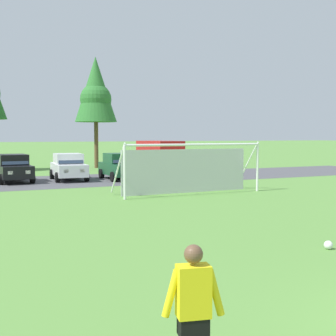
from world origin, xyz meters
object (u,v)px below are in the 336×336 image
at_px(soccer_goal, 188,167).
at_px(parked_car_slot_left, 69,167).
at_px(parked_car_slot_far_left, 13,168).
at_px(referee, 193,315).
at_px(parked_car_slot_center_left, 120,166).
at_px(parked_car_slot_center, 160,158).
at_px(soccer_ball, 328,245).

height_order(soccer_goal, parked_car_slot_left, soccer_goal).
bearing_deg(parked_car_slot_far_left, soccer_goal, -52.42).
bearing_deg(soccer_goal, parked_car_slot_far_left, 127.58).
relative_size(referee, parked_car_slot_far_left, 0.38).
xyz_separation_m(parked_car_slot_far_left, parked_car_slot_left, (3.41, -0.26, 0.00)).
distance_m(parked_car_slot_center_left, parked_car_slot_center, 2.93).
xyz_separation_m(parked_car_slot_center_left, parked_car_slot_center, (2.89, -0.02, 0.47)).
distance_m(soccer_ball, parked_car_slot_center, 20.32).
height_order(referee, parked_car_slot_center_left, parked_car_slot_center_left).
relative_size(parked_car_slot_far_left, parked_car_slot_center, 0.89).
bearing_deg(parked_car_slot_center, parked_car_slot_left, 170.76).
bearing_deg(parked_car_slot_far_left, referee, -91.98).
relative_size(parked_car_slot_left, parked_car_slot_center, 0.89).
height_order(soccer_ball, parked_car_slot_left, parked_car_slot_left).
xyz_separation_m(soccer_ball, parked_car_slot_left, (-1.82, 20.82, 0.77)).
height_order(soccer_goal, referee, soccer_goal).
bearing_deg(parked_car_slot_center_left, soccer_ball, -93.90).
distance_m(parked_car_slot_far_left, parked_car_slot_center_left, 6.69).
bearing_deg(referee, parked_car_slot_far_left, 88.02).
bearing_deg(parked_car_slot_left, parked_car_slot_center, -9.24).
height_order(soccer_goal, parked_car_slot_center, soccer_goal).
relative_size(referee, parked_car_slot_left, 0.38).
bearing_deg(referee, parked_car_slot_left, 80.26).
height_order(parked_car_slot_far_left, parked_car_slot_center, parked_car_slot_center).
distance_m(soccer_ball, soccer_goal, 11.84).
height_order(soccer_ball, parked_car_slot_center_left, parked_car_slot_center_left).
relative_size(soccer_ball, parked_car_slot_left, 0.05).
distance_m(parked_car_slot_left, parked_car_slot_center_left, 3.31).
distance_m(referee, parked_car_slot_center, 26.08).
bearing_deg(soccer_goal, parked_car_slot_center, 75.15).
distance_m(referee, parked_car_slot_left, 25.29).
xyz_separation_m(referee, parked_car_slot_center, (10.34, 23.93, 0.52)).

